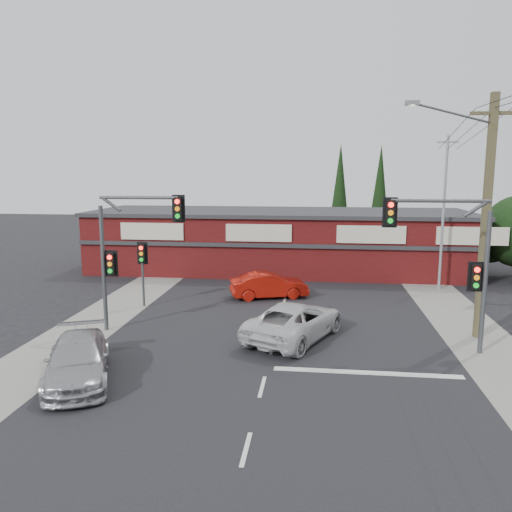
# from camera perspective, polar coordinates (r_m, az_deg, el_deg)

# --- Properties ---
(ground) EXTENTS (120.00, 120.00, 0.00)m
(ground) POSITION_cam_1_polar(r_m,az_deg,el_deg) (19.60, 1.72, -11.06)
(ground) COLOR black
(ground) RESTS_ON ground
(road_strip) EXTENTS (14.00, 70.00, 0.01)m
(road_strip) POSITION_cam_1_polar(r_m,az_deg,el_deg) (24.33, 2.81, -6.92)
(road_strip) COLOR black
(road_strip) RESTS_ON ground
(verge_left) EXTENTS (3.00, 70.00, 0.02)m
(verge_left) POSITION_cam_1_polar(r_m,az_deg,el_deg) (26.31, -16.09, -6.01)
(verge_left) COLOR gray
(verge_left) RESTS_ON ground
(verge_right) EXTENTS (3.00, 70.00, 0.02)m
(verge_right) POSITION_cam_1_polar(r_m,az_deg,el_deg) (25.22, 22.61, -7.06)
(verge_right) COLOR gray
(verge_right) RESTS_ON ground
(stop_line) EXTENTS (6.50, 0.35, 0.01)m
(stop_line) POSITION_cam_1_polar(r_m,az_deg,el_deg) (18.23, 12.58, -12.88)
(stop_line) COLOR silver
(stop_line) RESTS_ON ground
(white_suv) EXTENTS (4.56, 6.09, 1.54)m
(white_suv) POSITION_cam_1_polar(r_m,az_deg,el_deg) (21.08, 4.47, -7.39)
(white_suv) COLOR silver
(white_suv) RESTS_ON ground
(silver_suv) EXTENTS (3.69, 5.26, 1.41)m
(silver_suv) POSITION_cam_1_polar(r_m,az_deg,el_deg) (18.02, -19.68, -11.13)
(silver_suv) COLOR #A7A9AC
(silver_suv) RESTS_ON ground
(red_sedan) EXTENTS (4.51, 2.74, 1.40)m
(red_sedan) POSITION_cam_1_polar(r_m,az_deg,el_deg) (27.72, 1.51, -3.37)
(red_sedan) COLOR #AB140A
(red_sedan) RESTS_ON ground
(lane_dashes) EXTENTS (0.12, 31.44, 0.01)m
(lane_dashes) POSITION_cam_1_polar(r_m,az_deg,el_deg) (16.76, 0.71, -14.70)
(lane_dashes) COLOR silver
(lane_dashes) RESTS_ON ground
(shop_building) EXTENTS (27.30, 8.40, 4.22)m
(shop_building) POSITION_cam_1_polar(r_m,az_deg,el_deg) (35.68, 2.66, 1.87)
(shop_building) COLOR #450D0E
(shop_building) RESTS_ON ground
(conifer_near) EXTENTS (1.80, 1.80, 9.25)m
(conifer_near) POSITION_cam_1_polar(r_m,az_deg,el_deg) (42.34, 9.56, 7.50)
(conifer_near) COLOR #2D2116
(conifer_near) RESTS_ON ground
(conifer_far) EXTENTS (1.80, 1.80, 9.25)m
(conifer_far) POSITION_cam_1_polar(r_m,az_deg,el_deg) (44.62, 13.98, 7.45)
(conifer_far) COLOR #2D2116
(conifer_far) RESTS_ON ground
(traffic_mast_left) EXTENTS (3.77, 0.27, 5.97)m
(traffic_mast_left) POSITION_cam_1_polar(r_m,az_deg,el_deg) (22.03, -14.62, 1.49)
(traffic_mast_left) COLOR #47494C
(traffic_mast_left) RESTS_ON ground
(traffic_mast_right) EXTENTS (3.96, 0.27, 5.97)m
(traffic_mast_right) POSITION_cam_1_polar(r_m,az_deg,el_deg) (20.19, 21.84, 0.45)
(traffic_mast_right) COLOR #47494C
(traffic_mast_right) RESTS_ON ground
(pedestal_signal) EXTENTS (0.55, 0.27, 3.38)m
(pedestal_signal) POSITION_cam_1_polar(r_m,az_deg,el_deg) (26.23, -12.86, -0.55)
(pedestal_signal) COLOR #47494C
(pedestal_signal) RESTS_ON ground
(utility_pole) EXTENTS (4.38, 0.59, 10.00)m
(utility_pole) POSITION_cam_1_polar(r_m,az_deg,el_deg) (22.35, 24.52, 4.83)
(utility_pole) COLOR brown
(utility_pole) RESTS_ON ground
(steel_pole) EXTENTS (1.20, 0.16, 9.00)m
(steel_pole) POSITION_cam_1_polar(r_m,az_deg,el_deg) (31.23, 20.64, 4.91)
(steel_pole) COLOR gray
(steel_pole) RESTS_ON ground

